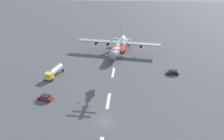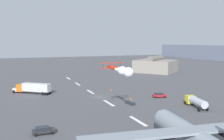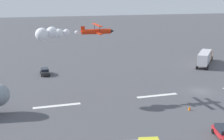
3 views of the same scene
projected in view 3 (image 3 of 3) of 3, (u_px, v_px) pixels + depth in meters
ground_plane at (201, 91)px, 58.52m from camera, size 440.00×440.00×0.00m
runway_stripe_3 at (157, 96)px, 55.94m from camera, size 8.00×0.90×0.01m
runway_stripe_4 at (57, 106)px, 50.79m from camera, size 8.00×0.90×0.01m
stunt_biplane_red at (59, 33)px, 51.60m from camera, size 13.81×6.39×2.48m
semi_truck_orange at (205, 57)px, 80.18m from camera, size 11.21×12.70×3.70m
followme_car_yellow at (45, 71)px, 70.42m from camera, size 2.07×4.39×1.52m
airport_staff_sedan at (224, 132)px, 39.09m from camera, size 2.91×4.70×1.52m
traffic_cone_far at (189, 108)px, 48.72m from camera, size 0.44×0.44×0.75m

